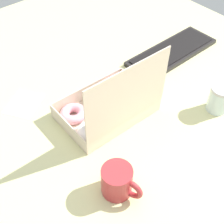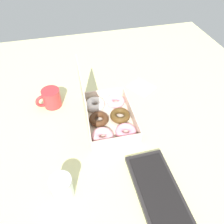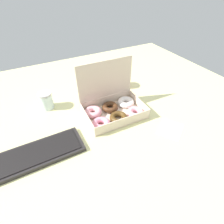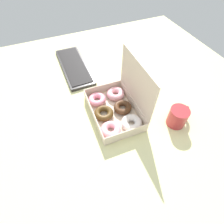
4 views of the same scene
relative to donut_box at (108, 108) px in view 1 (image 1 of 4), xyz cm
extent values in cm
cube|color=beige|center=(2.30, -4.02, -4.49)|extent=(180.00, 180.00, 2.00)
cube|color=beige|center=(-0.06, -1.30, -3.29)|extent=(32.00, 22.02, 0.40)
cube|color=beige|center=(-15.60, -0.91, -0.35)|extent=(0.92, 21.26, 5.50)
cube|color=beige|center=(15.48, -1.68, -0.35)|extent=(0.92, 21.26, 5.50)
cube|color=beige|center=(-0.32, -11.72, -0.35)|extent=(30.68, 1.16, 5.50)
cube|color=beige|center=(0.20, 9.13, -0.35)|extent=(30.68, 1.16, 5.50)
cube|color=beige|center=(0.21, 9.51, 13.03)|extent=(31.49, 1.53, 21.26)
torus|color=pink|center=(-10.32, -6.27, -1.50)|extent=(12.25, 12.25, 3.12)
torus|color=#503717|center=(-0.29, -6.41, -1.50)|extent=(13.03, 13.03, 2.98)
torus|color=pink|center=(9.86, -6.88, -1.50)|extent=(11.97, 11.97, 3.25)
torus|color=#F2A7B3|center=(-10.37, 4.22, -1.50)|extent=(12.29, 12.29, 3.43)
torus|color=#492A17|center=(-0.12, 3.68, -1.50)|extent=(11.72, 11.72, 2.94)
torus|color=white|center=(10.14, 3.56, -1.50)|extent=(11.75, 11.75, 3.45)
cube|color=black|center=(-43.73, -9.88, -2.59)|extent=(42.15, 15.16, 1.80)
cube|color=black|center=(-43.73, -9.88, -1.49)|extent=(38.77, 12.76, 0.40)
cylinder|color=#AC2F34|center=(16.90, 23.69, 1.17)|extent=(8.76, 8.76, 9.32)
torus|color=#AC2F34|center=(15.57, 28.19, 1.17)|extent=(3.44, 6.96, 6.80)
cylinder|color=black|center=(16.90, 23.69, 4.15)|extent=(7.71, 7.71, 0.56)
cylinder|color=silver|center=(-31.08, 22.48, 0.91)|extent=(7.24, 7.24, 8.82)
cylinder|color=#B2B2B7|center=(-31.08, 22.48, 5.82)|extent=(7.61, 7.61, 1.00)
cube|color=white|center=(19.61, -24.18, -3.42)|extent=(16.58, 16.02, 0.15)
camera|label=1|loc=(47.34, 57.25, 75.93)|focal=50.00mm
camera|label=2|loc=(-68.35, 14.32, 71.93)|focal=35.00mm
camera|label=3|loc=(-35.17, -65.68, 59.19)|focal=28.00mm
camera|label=4|loc=(50.30, -23.20, 65.36)|focal=28.00mm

